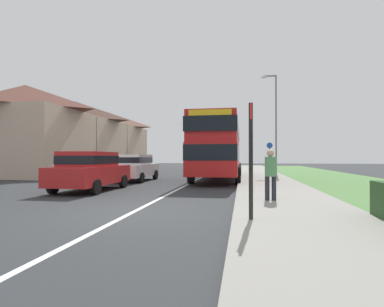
{
  "coord_description": "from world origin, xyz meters",
  "views": [
    {
      "loc": [
        2.82,
        -7.51,
        1.45
      ],
      "look_at": [
        0.54,
        6.21,
        1.6
      ],
      "focal_mm": 28.33,
      "sensor_mm": 36.0,
      "label": 1
    }
  ],
  "objects_px": {
    "pedestrian_at_stop": "(271,172)",
    "street_lamp_mid": "(275,118)",
    "double_decker_bus": "(218,146)",
    "cycle_route_sign": "(270,157)",
    "parked_car_red": "(90,169)",
    "parked_car_white": "(134,166)",
    "bus_stop_sign": "(251,153)"
  },
  "relations": [
    {
      "from": "parked_car_white",
      "to": "cycle_route_sign",
      "type": "distance_m",
      "value": 10.42
    },
    {
      "from": "cycle_route_sign",
      "to": "street_lamp_mid",
      "type": "relative_size",
      "value": 0.32
    },
    {
      "from": "parked_car_red",
      "to": "pedestrian_at_stop",
      "type": "xyz_separation_m",
      "value": [
        7.23,
        -2.47,
        0.06
      ]
    },
    {
      "from": "cycle_route_sign",
      "to": "parked_car_red",
      "type": "bearing_deg",
      "value": -126.52
    },
    {
      "from": "double_decker_bus",
      "to": "street_lamp_mid",
      "type": "bearing_deg",
      "value": 53.19
    },
    {
      "from": "pedestrian_at_stop",
      "to": "cycle_route_sign",
      "type": "relative_size",
      "value": 0.66
    },
    {
      "from": "parked_car_red",
      "to": "bus_stop_sign",
      "type": "xyz_separation_m",
      "value": [
        6.56,
        -5.43,
        0.63
      ]
    },
    {
      "from": "pedestrian_at_stop",
      "to": "bus_stop_sign",
      "type": "distance_m",
      "value": 3.09
    },
    {
      "from": "pedestrian_at_stop",
      "to": "parked_car_red",
      "type": "bearing_deg",
      "value": 161.16
    },
    {
      "from": "parked_car_white",
      "to": "pedestrian_at_stop",
      "type": "bearing_deg",
      "value": -46.78
    },
    {
      "from": "parked_car_white",
      "to": "bus_stop_sign",
      "type": "relative_size",
      "value": 1.71
    },
    {
      "from": "parked_car_white",
      "to": "bus_stop_sign",
      "type": "xyz_separation_m",
      "value": [
        6.56,
        -10.66,
        0.67
      ]
    },
    {
      "from": "cycle_route_sign",
      "to": "street_lamp_mid",
      "type": "height_order",
      "value": "street_lamp_mid"
    },
    {
      "from": "parked_car_white",
      "to": "street_lamp_mid",
      "type": "xyz_separation_m",
      "value": [
        8.86,
        6.86,
        3.56
      ]
    },
    {
      "from": "parked_car_red",
      "to": "parked_car_white",
      "type": "distance_m",
      "value": 5.23
    },
    {
      "from": "parked_car_white",
      "to": "bus_stop_sign",
      "type": "height_order",
      "value": "bus_stop_sign"
    },
    {
      "from": "pedestrian_at_stop",
      "to": "cycle_route_sign",
      "type": "height_order",
      "value": "cycle_route_sign"
    },
    {
      "from": "parked_car_red",
      "to": "cycle_route_sign",
      "type": "height_order",
      "value": "cycle_route_sign"
    },
    {
      "from": "street_lamp_mid",
      "to": "pedestrian_at_stop",
      "type": "bearing_deg",
      "value": -96.4
    },
    {
      "from": "parked_car_white",
      "to": "pedestrian_at_stop",
      "type": "relative_size",
      "value": 2.66
    },
    {
      "from": "pedestrian_at_stop",
      "to": "cycle_route_sign",
      "type": "distance_m",
      "value": 13.88
    },
    {
      "from": "double_decker_bus",
      "to": "cycle_route_sign",
      "type": "bearing_deg",
      "value": 52.42
    },
    {
      "from": "bus_stop_sign",
      "to": "street_lamp_mid",
      "type": "bearing_deg",
      "value": 82.5
    },
    {
      "from": "double_decker_bus",
      "to": "parked_car_red",
      "type": "height_order",
      "value": "double_decker_bus"
    },
    {
      "from": "parked_car_white",
      "to": "pedestrian_at_stop",
      "type": "distance_m",
      "value": 10.56
    },
    {
      "from": "double_decker_bus",
      "to": "street_lamp_mid",
      "type": "height_order",
      "value": "street_lamp_mid"
    },
    {
      "from": "parked_car_white",
      "to": "double_decker_bus",
      "type": "bearing_deg",
      "value": 17.8
    },
    {
      "from": "bus_stop_sign",
      "to": "cycle_route_sign",
      "type": "relative_size",
      "value": 1.03
    },
    {
      "from": "bus_stop_sign",
      "to": "cycle_route_sign",
      "type": "bearing_deg",
      "value": 83.7
    },
    {
      "from": "pedestrian_at_stop",
      "to": "street_lamp_mid",
      "type": "height_order",
      "value": "street_lamp_mid"
    },
    {
      "from": "pedestrian_at_stop",
      "to": "street_lamp_mid",
      "type": "bearing_deg",
      "value": 83.6
    },
    {
      "from": "cycle_route_sign",
      "to": "pedestrian_at_stop",
      "type": "bearing_deg",
      "value": -94.88
    }
  ]
}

